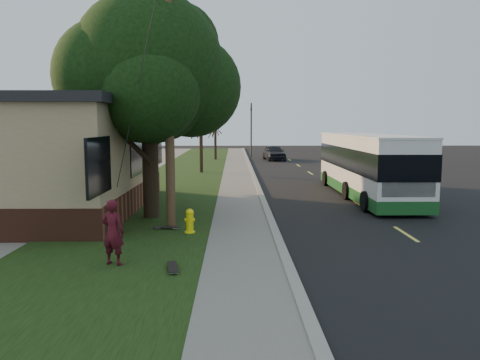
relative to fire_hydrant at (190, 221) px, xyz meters
name	(u,v)px	position (x,y,z in m)	size (l,w,h in m)	color
ground	(275,235)	(2.60, 0.00, -0.43)	(120.00, 120.00, 0.00)	black
road	(335,189)	(6.60, 10.00, -0.43)	(8.00, 80.00, 0.01)	black
curb	(258,188)	(2.60, 10.00, -0.37)	(0.25, 80.00, 0.12)	gray
sidewalk	(239,189)	(1.60, 10.00, -0.39)	(2.00, 80.00, 0.08)	slate
grass_verge	(171,189)	(-1.90, 10.00, -0.40)	(5.00, 80.00, 0.07)	black
fire_hydrant	(190,221)	(0.00, 0.00, 0.00)	(0.32, 0.32, 0.74)	#FDEF0D
utility_pole	(169,83)	(-0.71, 0.99, 4.20)	(2.86, 3.21, 9.07)	#473321
leafy_tree	(150,71)	(-1.57, 2.65, 4.73)	(6.30, 6.00, 7.80)	black
bare_tree_near	(201,142)	(-0.90, 18.00, 1.72)	(1.38, 1.21, 4.31)	black
bare_tree_far	(215,139)	(-0.40, 30.00, 1.57)	(1.38, 1.21, 4.03)	black
traffic_signal	(251,126)	(3.10, 34.00, 2.73)	(0.18, 0.22, 5.50)	#2D2D30
transit_bus	(367,164)	(7.47, 7.48, 1.10)	(2.45, 10.63, 2.88)	silver
skateboarder	(113,232)	(-1.48, -3.23, 0.41)	(0.56, 0.37, 1.55)	#460E19
skateboard_main	(173,267)	(-0.05, -3.65, -0.30)	(0.38, 0.89, 0.08)	black
skateboard_spare	(167,227)	(-0.78, 0.50, -0.30)	(0.86, 0.28, 0.08)	black
dumpster	(55,187)	(-6.03, 5.25, 0.34)	(2.04, 1.88, 1.45)	black
distant_car	(274,153)	(5.09, 29.76, 0.28)	(1.69, 4.19, 1.43)	black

